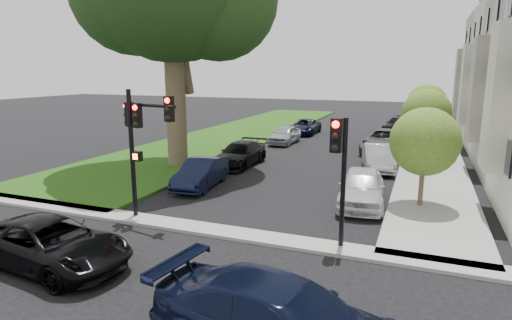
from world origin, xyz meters
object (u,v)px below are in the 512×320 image
at_px(small_tree_a, 425,142).
at_px(small_tree_c, 427,103).
at_px(car_parked_5, 201,173).
at_px(car_parked_8, 304,127).
at_px(car_parked_2, 385,141).
at_px(car_parked_6, 240,154).
at_px(car_parked_1, 378,158).
at_px(car_parked_0, 362,187).
at_px(traffic_signal_secondary, 340,159).
at_px(car_parked_4, 398,125).
at_px(car_parked_7, 285,135).
at_px(small_tree_b, 426,113).
at_px(traffic_signal_main, 140,131).
at_px(car_cross_near, 50,244).

xyz_separation_m(small_tree_a, small_tree_c, (-0.00, 17.97, 0.25)).
distance_m(car_parked_5, car_parked_8, 18.81).
distance_m(car_parked_2, car_parked_6, 10.62).
height_order(small_tree_c, car_parked_1, small_tree_c).
bearing_deg(small_tree_c, car_parked_0, -97.02).
relative_size(traffic_signal_secondary, car_parked_4, 0.89).
bearing_deg(car_parked_7, traffic_signal_secondary, -65.91).
bearing_deg(car_parked_2, car_parked_7, 178.94).
xyz_separation_m(car_parked_4, car_parked_7, (-7.62, -9.66, 0.02)).
bearing_deg(car_parked_7, car_parked_4, 53.32).
distance_m(car_parked_0, car_parked_7, 15.35).
height_order(small_tree_a, small_tree_c, small_tree_c).
bearing_deg(traffic_signal_secondary, small_tree_b, 81.39).
height_order(traffic_signal_main, car_parked_2, traffic_signal_main).
bearing_deg(small_tree_c, small_tree_b, -90.00).
height_order(small_tree_b, traffic_signal_secondary, small_tree_b).
xyz_separation_m(small_tree_c, traffic_signal_main, (-9.62, -23.28, 0.37)).
distance_m(car_cross_near, car_parked_4, 32.88).
distance_m(car_parked_4, car_parked_5, 24.19).
relative_size(small_tree_b, car_parked_8, 0.94).
xyz_separation_m(car_parked_4, car_parked_8, (-7.57, -4.17, -0.02)).
height_order(traffic_signal_secondary, car_parked_6, traffic_signal_secondary).
height_order(traffic_signal_secondary, car_parked_8, traffic_signal_secondary).
relative_size(car_cross_near, car_parked_7, 1.22).
height_order(car_parked_0, car_parked_4, car_parked_0).
distance_m(small_tree_c, car_cross_near, 29.30).
bearing_deg(small_tree_a, car_parked_2, 101.73).
distance_m(small_tree_c, car_parked_1, 12.13).
bearing_deg(car_parked_1, small_tree_b, 48.75).
bearing_deg(car_parked_5, car_parked_8, 84.16).
xyz_separation_m(traffic_signal_main, car_parked_4, (7.36, 27.74, -2.67)).
relative_size(car_cross_near, car_parked_0, 1.10).
xyz_separation_m(traffic_signal_main, car_parked_2, (7.13, 17.29, -2.56)).
xyz_separation_m(traffic_signal_main, car_parked_5, (-0.20, 4.77, -2.66)).
xyz_separation_m(car_parked_1, car_parked_5, (-7.48, -6.83, -0.03)).
bearing_deg(car_parked_2, car_parked_0, -84.02).
distance_m(small_tree_b, car_cross_near, 22.29).
height_order(car_parked_0, car_parked_6, car_parked_0).
height_order(car_cross_near, car_parked_2, car_parked_2).
bearing_deg(traffic_signal_secondary, car_parked_8, 107.53).
bearing_deg(traffic_signal_secondary, car_parked_2, 90.37).
bearing_deg(small_tree_a, small_tree_c, 90.00).
bearing_deg(small_tree_a, traffic_signal_main, -151.14).
distance_m(car_parked_5, car_parked_6, 4.99).
xyz_separation_m(small_tree_b, car_parked_7, (-9.88, 2.41, -2.23)).
bearing_deg(small_tree_b, car_parked_8, 141.20).
height_order(traffic_signal_secondary, car_parked_2, traffic_signal_secondary).
height_order(car_parked_1, car_parked_5, car_parked_1).
bearing_deg(car_parked_1, small_tree_a, -81.00).
relative_size(small_tree_c, car_cross_near, 0.90).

